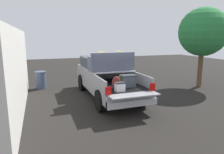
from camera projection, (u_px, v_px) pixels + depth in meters
The scene contains 5 objects.
ground_plane at pixel (108, 97), 9.94m from camera, with size 40.00×40.00×0.00m, color black.
pickup_truck at pixel (105, 76), 10.09m from camera, with size 6.05×2.06×2.23m.
building_facade at pixel (16, 71), 7.78m from camera, with size 8.37×0.36×3.16m, color silver.
tree_background at pixel (203, 32), 11.45m from camera, with size 2.71×2.71×4.51m.
trash_can at pixel (41, 80), 11.52m from camera, with size 0.60×0.60×0.98m.
Camera 1 is at (-9.07, 3.08, 2.84)m, focal length 32.78 mm.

